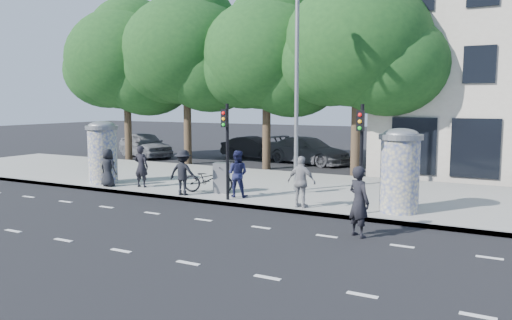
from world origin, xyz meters
The scene contains 26 objects.
ground centered at (0.00, 0.00, 0.00)m, with size 120.00×120.00×0.00m, color black.
sidewalk centered at (0.00, 7.50, 0.07)m, with size 40.00×8.00×0.15m, color gray.
curb centered at (0.00, 3.55, 0.07)m, with size 40.00×0.10×0.16m, color slate.
lane_dash_near centered at (0.00, -2.20, 0.00)m, with size 32.00×0.12×0.01m, color silver.
lane_dash_far centered at (0.00, 1.40, 0.00)m, with size 32.00×0.12×0.01m, color silver.
ad_column_left centered at (-7.20, 4.50, 1.54)m, with size 1.36×1.36×2.65m.
ad_column_right centered at (5.20, 4.70, 1.54)m, with size 1.36×1.36×2.65m.
traffic_pole_near centered at (-0.60, 3.79, 2.23)m, with size 0.22×0.31×3.40m.
traffic_pole_far centered at (4.20, 3.79, 2.23)m, with size 0.22×0.31×3.40m.
street_lamp centered at (0.80, 6.63, 4.79)m, with size 0.25×0.93×8.00m.
tree_far_left centered at (-13.00, 12.50, 6.19)m, with size 7.20×7.20×9.26m.
tree_mid_left centered at (-8.50, 12.50, 6.50)m, with size 7.20×7.20×9.57m.
tree_near_left centered at (-3.50, 12.70, 6.06)m, with size 6.80×6.80×8.97m.
tree_center centered at (1.50, 12.30, 6.31)m, with size 7.00×7.00×9.30m.
ped_a centered at (-6.39, 3.95, 0.93)m, with size 0.76×0.49×1.55m, color black.
ped_b centered at (-5.07, 4.47, 1.00)m, with size 0.62×0.41×1.70m, color black.
ped_c centered at (-0.58, 4.48, 1.00)m, with size 0.83×0.65×1.71m, color #1A1D43.
ped_d centered at (-2.53, 3.85, 1.00)m, with size 1.10×0.63×1.70m, color black.
ped_e centered at (2.23, 3.85, 1.00)m, with size 1.00×0.57×1.71m, color #969598.
man_road centered at (4.75, 1.77, 0.96)m, with size 0.70×0.46×1.92m, color black.
bicycle centered at (-2.01, 4.73, 0.66)m, with size 1.94×0.68×1.02m, color black.
cabinet_left centered at (-1.50, 4.90, 0.73)m, with size 0.55×0.40×1.15m, color slate.
cabinet_right centered at (5.08, 5.06, 0.68)m, with size 0.51×0.37×1.07m, color gray.
car_left centered at (-13.08, 14.15, 0.82)m, with size 4.79×1.93×1.63m, color slate.
car_mid centered at (-6.51, 16.86, 0.69)m, with size 4.18×1.46×1.38m, color black.
car_right centered at (-2.39, 15.97, 0.77)m, with size 5.32×2.16×1.54m, color #4F5056.
Camera 1 is at (8.44, -11.12, 3.63)m, focal length 35.00 mm.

